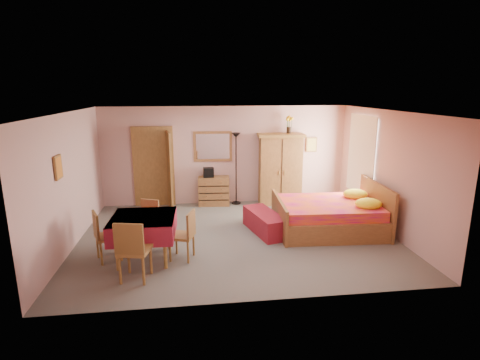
{
  "coord_description": "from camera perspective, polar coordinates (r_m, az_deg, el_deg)",
  "views": [
    {
      "loc": [
        -0.89,
        -7.34,
        3.03
      ],
      "look_at": [
        0.1,
        0.3,
        1.15
      ],
      "focal_mm": 28.0,
      "sensor_mm": 36.0,
      "label": 1
    }
  ],
  "objects": [
    {
      "name": "dining_table",
      "position": [
        7.05,
        -14.36,
        -8.56
      ],
      "size": [
        1.14,
        1.14,
        0.82
      ],
      "primitive_type": "cube",
      "rotation": [
        0.0,
        0.0,
        -0.03
      ],
      "color": "maroon",
      "rests_on": "floor"
    },
    {
      "name": "bed",
      "position": [
        8.38,
        13.29,
        -4.08
      ],
      "size": [
        2.35,
        1.9,
        1.04
      ],
      "primitive_type": "cube",
      "rotation": [
        0.0,
        0.0,
        -0.06
      ],
      "color": "#C31360",
      "rests_on": "floor"
    },
    {
      "name": "picture_left",
      "position": [
        7.26,
        -25.98,
        1.75
      ],
      "size": [
        0.04,
        0.32,
        0.42
      ],
      "primitive_type": "cube",
      "color": "orange",
      "rests_on": "wall_left"
    },
    {
      "name": "ceiling",
      "position": [
        7.41,
        -0.48,
        10.39
      ],
      "size": [
        6.5,
        6.5,
        0.0
      ],
      "primitive_type": "plane",
      "rotation": [
        3.14,
        0.0,
        0.0
      ],
      "color": "brown",
      "rests_on": "wall_back"
    },
    {
      "name": "floor",
      "position": [
        7.99,
        -0.44,
        -8.57
      ],
      "size": [
        6.5,
        6.5,
        0.0
      ],
      "primitive_type": "plane",
      "color": "slate",
      "rests_on": "ground"
    },
    {
      "name": "wall_left",
      "position": [
        7.9,
        -24.55,
        -0.19
      ],
      "size": [
        0.1,
        5.0,
        2.6
      ],
      "primitive_type": "cube",
      "color": "#C69590",
      "rests_on": "floor"
    },
    {
      "name": "chair_south",
      "position": [
        6.35,
        -15.75,
        -10.14
      ],
      "size": [
        0.56,
        0.56,
        1.03
      ],
      "primitive_type": "cube",
      "rotation": [
        0.0,
        0.0,
        -0.21
      ],
      "color": "#9D6D35",
      "rests_on": "floor"
    },
    {
      "name": "chest_of_drawers",
      "position": [
        9.99,
        -3.99,
        -1.67
      ],
      "size": [
        0.84,
        0.47,
        0.77
      ],
      "primitive_type": "cube",
      "rotation": [
        0.0,
        0.0,
        -0.08
      ],
      "color": "#905D30",
      "rests_on": "floor"
    },
    {
      "name": "chair_west",
      "position": [
        7.2,
        -19.45,
        -8.0
      ],
      "size": [
        0.55,
        0.55,
        0.93
      ],
      "primitive_type": "cube",
      "rotation": [
        0.0,
        0.0,
        -1.17
      ],
      "color": "#A67538",
      "rests_on": "floor"
    },
    {
      "name": "doorway",
      "position": [
        10.06,
        -12.99,
        1.87
      ],
      "size": [
        1.06,
        0.12,
        2.15
      ],
      "primitive_type": "cube",
      "color": "#9E6B35",
      "rests_on": "floor"
    },
    {
      "name": "wall_mirror",
      "position": [
        9.96,
        -4.17,
        5.13
      ],
      "size": [
        1.02,
        0.08,
        0.8
      ],
      "primitive_type": "cube",
      "rotation": [
        0.0,
        0.0,
        -0.03
      ],
      "color": "silver",
      "rests_on": "wall_back"
    },
    {
      "name": "floor_lamp",
      "position": [
        9.94,
        -0.6,
        1.7
      ],
      "size": [
        0.3,
        0.3,
        1.92
      ],
      "primitive_type": "cube",
      "rotation": [
        0.0,
        0.0,
        -0.27
      ],
      "color": "black",
      "rests_on": "floor"
    },
    {
      "name": "wall_front",
      "position": [
        5.22,
        2.86,
        -5.67
      ],
      "size": [
        6.5,
        0.1,
        2.6
      ],
      "primitive_type": "cube",
      "color": "#C69590",
      "rests_on": "floor"
    },
    {
      "name": "stereo",
      "position": [
        9.86,
        -4.83,
        1.16
      ],
      "size": [
        0.28,
        0.21,
        0.25
      ],
      "primitive_type": "cube",
      "rotation": [
        0.0,
        0.0,
        0.03
      ],
      "color": "black",
      "rests_on": "chest_of_drawers"
    },
    {
      "name": "window",
      "position": [
        9.6,
        18.05,
        3.57
      ],
      "size": [
        0.08,
        1.4,
        1.95
      ],
      "primitive_type": "cube",
      "color": "white",
      "rests_on": "wall_right"
    },
    {
      "name": "wardrobe",
      "position": [
        10.01,
        6.13,
        1.62
      ],
      "size": [
        1.25,
        0.7,
        1.89
      ],
      "primitive_type": "cube",
      "rotation": [
        0.0,
        0.0,
        -0.06
      ],
      "color": "olive",
      "rests_on": "floor"
    },
    {
      "name": "wall_right",
      "position": [
        8.6,
        21.58,
        1.14
      ],
      "size": [
        0.1,
        5.0,
        2.6
      ],
      "primitive_type": "cube",
      "color": "#C69590",
      "rests_on": "floor"
    },
    {
      "name": "chair_north",
      "position": [
        7.74,
        -14.07,
        -6.32
      ],
      "size": [
        0.52,
        0.52,
        0.87
      ],
      "primitive_type": "cube",
      "rotation": [
        0.0,
        0.0,
        2.74
      ],
      "color": "olive",
      "rests_on": "floor"
    },
    {
      "name": "sunflower_vase",
      "position": [
        9.98,
        7.5,
        8.38
      ],
      "size": [
        0.19,
        0.19,
        0.46
      ],
      "primitive_type": "cube",
      "rotation": [
        0.0,
        0.0,
        -0.03
      ],
      "color": "yellow",
      "rests_on": "wardrobe"
    },
    {
      "name": "picture_back",
      "position": [
        10.44,
        10.84,
        5.32
      ],
      "size": [
        0.3,
        0.04,
        0.4
      ],
      "primitive_type": "cube",
      "color": "#D8BF59",
      "rests_on": "wall_back"
    },
    {
      "name": "wall_back",
      "position": [
        10.03,
        -2.18,
        3.77
      ],
      "size": [
        6.5,
        0.1,
        2.6
      ],
      "primitive_type": "cube",
      "color": "#C69590",
      "rests_on": "floor"
    },
    {
      "name": "chair_east",
      "position": [
        6.92,
        -8.9,
        -8.29
      ],
      "size": [
        0.52,
        0.52,
        0.91
      ],
      "primitive_type": "cube",
      "rotation": [
        0.0,
        0.0,
        1.26
      ],
      "color": "olive",
      "rests_on": "floor"
    },
    {
      "name": "bench",
      "position": [
        8.15,
        3.78,
        -6.47
      ],
      "size": [
        0.8,
        1.41,
        0.44
      ],
      "primitive_type": "cube",
      "rotation": [
        0.0,
        0.0,
        0.25
      ],
      "color": "maroon",
      "rests_on": "floor"
    }
  ]
}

